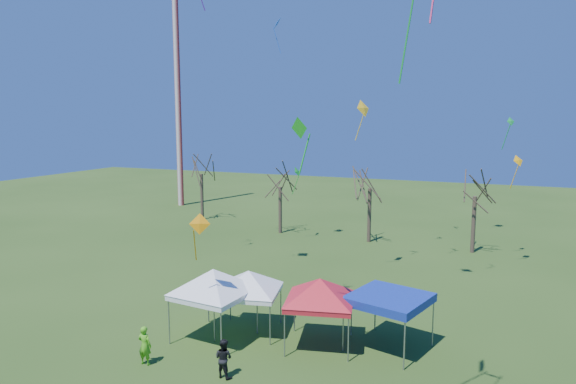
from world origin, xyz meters
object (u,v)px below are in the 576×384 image
at_px(tree_0, 201,158).
at_px(tent_white_mid, 249,275).
at_px(radio_mast, 178,101).
at_px(person_green, 145,345).
at_px(tree_2, 370,169).
at_px(tree_1, 280,171).
at_px(tent_white_west, 213,274).
at_px(tent_red, 320,283).
at_px(tree_3, 476,176).
at_px(person_dark, 224,358).
at_px(tent_blue, 389,300).

relative_size(tree_0, tent_white_mid, 2.11).
bearing_deg(tree_0, radio_mast, 137.23).
height_order(tree_0, person_green, tree_0).
relative_size(tree_2, person_green, 4.76).
bearing_deg(tree_2, person_green, -98.06).
xyz_separation_m(radio_mast, tree_1, (17.23, -9.35, -6.71)).
bearing_deg(tent_white_west, tree_1, 105.55).
bearing_deg(tent_white_mid, tree_0, 126.41).
height_order(tent_white_mid, person_green, tent_white_mid).
relative_size(tent_red, person_green, 2.41).
bearing_deg(tree_2, tree_3, -2.27).
height_order(tent_white_west, tent_white_mid, tent_white_west).
height_order(radio_mast, tree_3, radio_mast).
relative_size(tree_1, tree_3, 0.95).
height_order(tent_white_west, person_green, tent_white_west).
bearing_deg(tent_white_west, tent_white_mid, 49.96).
bearing_deg(tent_red, tent_white_west, -166.25).
xyz_separation_m(tent_red, person_dark, (-2.66, -4.28, -2.21)).
height_order(tree_2, person_dark, tree_2).
height_order(tree_1, tent_red, tree_1).
xyz_separation_m(tree_1, tree_3, (16.80, -0.60, 0.29)).
relative_size(tent_red, person_dark, 2.55).
bearing_deg(tree_0, tent_red, -48.35).
height_order(tree_0, tent_red, tree_0).
xyz_separation_m(radio_mast, tent_blue, (31.37, -29.49, -10.17)).
distance_m(tree_0, tree_1, 10.47).
distance_m(tree_1, person_dark, 27.22).
height_order(tree_3, person_dark, tree_3).
xyz_separation_m(tent_white_mid, tent_red, (3.76, -0.18, 0.11)).
bearing_deg(tent_red, tent_blue, 17.97).
height_order(tent_white_mid, tent_blue, tent_white_mid).
xyz_separation_m(tent_white_west, person_dark, (2.26, -3.07, -2.41)).
xyz_separation_m(tree_3, tent_red, (-5.67, -20.51, -3.05)).
bearing_deg(tent_white_west, tent_blue, 15.37).
bearing_deg(tree_1, tent_blue, -54.93).
xyz_separation_m(radio_mast, tent_white_mid, (24.61, -30.28, -9.59)).
distance_m(tree_2, person_green, 26.28).
bearing_deg(radio_mast, tent_red, -47.04).
bearing_deg(tree_1, tree_2, -1.85).
bearing_deg(tent_white_mid, tree_3, 65.12).
xyz_separation_m(tent_white_mid, tent_blue, (6.76, 0.80, -0.58)).
relative_size(tree_0, tree_3, 1.07).
distance_m(radio_mast, person_green, 43.03).
relative_size(radio_mast, person_dark, 15.37).
relative_size(tree_2, person_dark, 5.03).
xyz_separation_m(tree_1, tent_blue, (14.14, -20.14, -3.46)).
bearing_deg(tent_white_west, tent_red, 13.75).
bearing_deg(tree_1, tree_3, -2.06).
bearing_deg(tree_2, tent_white_mid, -92.85).
distance_m(tree_3, person_green, 28.33).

